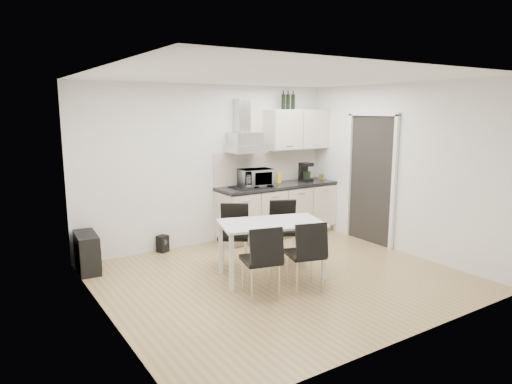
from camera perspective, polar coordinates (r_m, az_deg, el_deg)
ground at (r=6.18m, az=3.12°, el=-10.60°), size 4.50×4.50×0.00m
wall_back at (r=7.54m, az=-5.76°, el=3.37°), size 4.50×0.10×2.60m
wall_front at (r=4.42m, az=18.71°, el=-2.07°), size 4.50×0.10×2.60m
wall_left at (r=4.89m, az=-18.59°, el=-0.91°), size 0.10×4.00×2.60m
wall_right at (r=7.39m, az=17.51°, el=2.80°), size 0.10×4.00×2.60m
ceiling at (r=5.79m, az=3.38°, el=14.20°), size 4.50×4.50×0.00m
doorway at (r=7.75m, az=14.10°, el=1.43°), size 0.08×1.04×2.10m
kitchenette at (r=8.00m, az=2.78°, el=0.40°), size 2.22×0.64×2.52m
dining_table at (r=6.00m, az=1.92°, el=-4.58°), size 1.49×1.11×0.75m
chair_far_left at (r=6.46m, az=-2.81°, el=-5.56°), size 0.65×0.66×0.88m
chair_far_right at (r=6.70m, az=3.69°, el=-4.98°), size 0.60×0.63×0.88m
chair_near_left at (r=5.46m, az=0.60°, el=-8.57°), size 0.55×0.59×0.88m
chair_near_right at (r=5.70m, az=6.11°, el=-7.81°), size 0.56×0.60×0.88m
guitar_amp at (r=6.73m, az=-20.36°, el=-7.09°), size 0.32×0.66×0.53m
floor_speaker at (r=7.32m, az=-11.60°, el=-6.35°), size 0.20×0.19×0.26m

